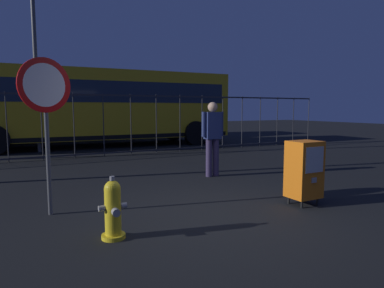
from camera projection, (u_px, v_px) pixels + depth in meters
ground_plane at (212, 215)px, 4.84m from camera, size 60.00×60.00×0.00m
fire_hydrant at (113, 209)px, 3.92m from camera, size 0.33×0.31×0.75m
newspaper_box_primary at (304, 169)px, 5.29m from camera, size 0.48×0.42×1.02m
stop_sign at (46, 103)px, 4.66m from camera, size 0.71×0.31×2.23m
pedestrian at (213, 135)px, 7.49m from camera, size 0.55×0.22×1.67m
fence_barrier at (104, 125)px, 10.64m from camera, size 18.03×0.04×2.00m
bus_near at (100, 104)px, 13.48m from camera, size 10.59×3.09×3.00m
bus_far at (81, 105)px, 16.48m from camera, size 10.72×3.76×3.00m
street_light_far_left at (34, 29)px, 11.36m from camera, size 0.32×0.32×7.32m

